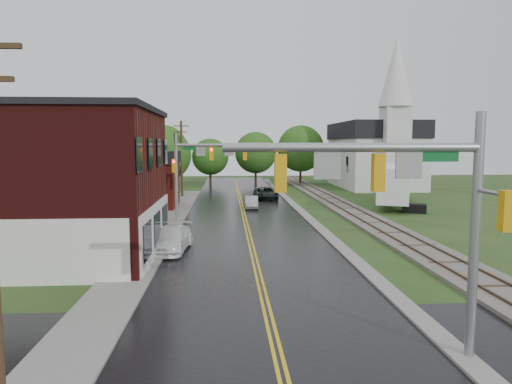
{
  "coord_description": "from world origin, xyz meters",
  "views": [
    {
      "loc": [
        -1.49,
        -10.42,
        6.3
      ],
      "look_at": [
        0.21,
        16.02,
        3.5
      ],
      "focal_mm": 32.0,
      "sensor_mm": 36.0,
      "label": 1
    }
  ],
  "objects": [
    {
      "name": "tree_left_e",
      "position": [
        -8.85,
        45.9,
        4.81
      ],
      "size": [
        6.4,
        6.4,
        8.16
      ],
      "color": "black",
      "rests_on": "ground"
    },
    {
      "name": "pickup_white",
      "position": [
        -4.8,
        16.22,
        0.71
      ],
      "size": [
        2.51,
        5.09,
        1.42
      ],
      "primitive_type": "imported",
      "rotation": [
        0.0,
        0.0,
        -0.11
      ],
      "color": "white",
      "rests_on": "ground"
    },
    {
      "name": "utility_pole_c",
      "position": [
        -6.8,
        44.0,
        4.72
      ],
      "size": [
        1.8,
        0.28,
        9.0
      ],
      "color": "#382616",
      "rests_on": "ground"
    },
    {
      "name": "sedan_silver",
      "position": [
        0.93,
        33.87,
        0.59
      ],
      "size": [
        1.42,
        3.64,
        1.18
      ],
      "primitive_type": "imported",
      "rotation": [
        0.0,
        0.0,
        -0.05
      ],
      "color": "#9D9DA2",
      "rests_on": "ground"
    },
    {
      "name": "cross_road",
      "position": [
        0.0,
        2.0,
        0.0
      ],
      "size": [
        60.0,
        9.0,
        0.02
      ],
      "primitive_type": "cube",
      "color": "black",
      "rests_on": "ground"
    },
    {
      "name": "railroad",
      "position": [
        10.0,
        35.0,
        0.11
      ],
      "size": [
        3.2,
        80.0,
        0.3
      ],
      "color": "#59544C",
      "rests_on": "ground"
    },
    {
      "name": "main_road",
      "position": [
        0.0,
        30.0,
        0.0
      ],
      "size": [
        10.0,
        90.0,
        0.02
      ],
      "primitive_type": "cube",
      "color": "black",
      "rests_on": "ground"
    },
    {
      "name": "tree_left_b",
      "position": [
        -17.85,
        31.9,
        5.72
      ],
      "size": [
        7.6,
        7.6,
        9.69
      ],
      "color": "black",
      "rests_on": "ground"
    },
    {
      "name": "traffic_signal_far",
      "position": [
        -3.47,
        27.0,
        4.97
      ],
      "size": [
        7.34,
        0.43,
        7.2
      ],
      "color": "gray",
      "rests_on": "ground"
    },
    {
      "name": "suv_dark",
      "position": [
        2.95,
        40.93,
        0.68
      ],
      "size": [
        2.71,
        5.11,
        1.37
      ],
      "primitive_type": "imported",
      "rotation": [
        0.0,
        0.0,
        0.09
      ],
      "color": "black",
      "rests_on": "ground"
    },
    {
      "name": "semi_trailer",
      "position": [
        15.71,
        34.91,
        2.4
      ],
      "size": [
        7.63,
        13.2,
        4.08
      ],
      "color": "black",
      "rests_on": "ground"
    },
    {
      "name": "church",
      "position": [
        20.0,
        53.74,
        5.83
      ],
      "size": [
        10.4,
        18.4,
        20.0
      ],
      "color": "silver",
      "rests_on": "ground"
    },
    {
      "name": "darkred_building",
      "position": [
        -10.0,
        35.0,
        2.2
      ],
      "size": [
        7.0,
        6.0,
        4.4
      ],
      "primitive_type": "cube",
      "color": "#3F0F0C",
      "rests_on": "ground"
    },
    {
      "name": "tree_left_c",
      "position": [
        -13.85,
        39.9,
        4.51
      ],
      "size": [
        6.0,
        6.0,
        7.65
      ],
      "color": "black",
      "rests_on": "ground"
    },
    {
      "name": "curb_right",
      "position": [
        5.4,
        35.0,
        0.0
      ],
      "size": [
        0.8,
        70.0,
        0.12
      ],
      "primitive_type": "cube",
      "color": "gray",
      "rests_on": "ground"
    },
    {
      "name": "utility_pole_b",
      "position": [
        -6.8,
        22.0,
        4.72
      ],
      "size": [
        1.8,
        0.28,
        9.0
      ],
      "color": "#382616",
      "rests_on": "ground"
    },
    {
      "name": "traffic_signal_near",
      "position": [
        3.47,
        2.0,
        4.97
      ],
      "size": [
        7.34,
        0.3,
        7.2
      ],
      "color": "gray",
      "rests_on": "ground"
    },
    {
      "name": "brick_building",
      "position": [
        -12.48,
        15.0,
        4.15
      ],
      "size": [
        14.3,
        10.3,
        8.3
      ],
      "color": "#410F0D",
      "rests_on": "ground"
    },
    {
      "name": "yellow_house",
      "position": [
        -11.0,
        26.0,
        3.2
      ],
      "size": [
        8.0,
        7.0,
        6.4
      ],
      "primitive_type": "cube",
      "color": "tan",
      "rests_on": "ground"
    },
    {
      "name": "sidewalk_left",
      "position": [
        -6.2,
        25.0,
        0.0
      ],
      "size": [
        2.4,
        50.0,
        0.12
      ],
      "primitive_type": "cube",
      "color": "gray",
      "rests_on": "ground"
    }
  ]
}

